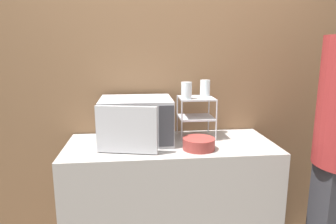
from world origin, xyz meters
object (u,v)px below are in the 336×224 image
dish_rack (196,109)px  glass_back_right (205,88)px  glass_front_left (186,91)px  microwave (136,121)px  bowl (199,144)px

dish_rack → glass_back_right: size_ratio=2.51×
glass_front_left → microwave: bearing=-178.2°
microwave → glass_front_left: glass_front_left is taller
glass_front_left → glass_back_right: 0.20m
dish_rack → microwave: bearing=-170.5°
glass_back_right → bowl: (-0.11, -0.33, -0.32)m
microwave → glass_back_right: (0.51, 0.13, 0.20)m
microwave → glass_back_right: size_ratio=4.20×
dish_rack → bowl: bearing=-97.3°
glass_front_left → glass_back_right: bearing=38.0°
microwave → dish_rack: 0.44m
dish_rack → glass_back_right: bearing=39.4°
microwave → dish_rack: size_ratio=1.67×
glass_back_right → bowl: 0.47m
microwave → glass_front_left: size_ratio=4.20×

